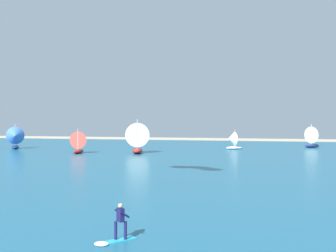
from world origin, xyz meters
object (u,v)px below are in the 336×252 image
at_px(sailboat_mid_right, 314,137).
at_px(sailboat_leading, 138,138).
at_px(sailboat_far_right, 79,142).
at_px(sailboat_trailing, 15,138).
at_px(sailboat_far_left, 232,140).
at_px(kitesurfer, 117,228).

bearing_deg(sailboat_mid_right, sailboat_leading, -147.05).
height_order(sailboat_far_right, sailboat_trailing, sailboat_trailing).
bearing_deg(sailboat_far_left, kitesurfer, -92.29).
xyz_separation_m(sailboat_far_left, sailboat_leading, (-14.43, -10.83, 0.88)).
bearing_deg(sailboat_far_left, sailboat_leading, -143.12).
height_order(sailboat_leading, sailboat_mid_right, sailboat_leading).
relative_size(sailboat_mid_right, sailboat_far_right, 1.15).
distance_m(kitesurfer, sailboat_leading, 44.89).
bearing_deg(sailboat_far_left, sailboat_trailing, -168.74).
bearing_deg(sailboat_leading, sailboat_trailing, 172.78).
bearing_deg(sailboat_trailing, sailboat_far_right, -19.11).
bearing_deg(kitesurfer, sailboat_mid_right, 74.43).
xyz_separation_m(sailboat_mid_right, sailboat_trailing, (-54.05, -16.13, 0.01)).
relative_size(sailboat_far_left, sailboat_mid_right, 0.78).
relative_size(sailboat_leading, sailboat_mid_right, 1.20).
height_order(kitesurfer, sailboat_mid_right, sailboat_mid_right).
relative_size(kitesurfer, sailboat_far_left, 0.52).
bearing_deg(sailboat_mid_right, sailboat_trailing, -163.39).
bearing_deg(kitesurfer, sailboat_trailing, 128.42).
xyz_separation_m(sailboat_far_left, sailboat_far_right, (-23.57, -13.02, 0.18)).
distance_m(sailboat_leading, sailboat_trailing, 24.60).
height_order(sailboat_far_left, sailboat_trailing, sailboat_trailing).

